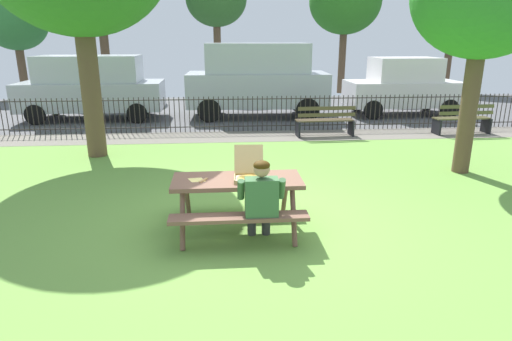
{
  "coord_description": "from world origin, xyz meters",
  "views": [
    {
      "loc": [
        -0.56,
        -6.09,
        2.66
      ],
      "look_at": [
        -0.06,
        0.13,
        0.75
      ],
      "focal_mm": 30.71,
      "sensor_mm": 36.0,
      "label": 1
    }
  ],
  "objects_px": {
    "adult_at_table": "(261,198)",
    "pizza_slice_on_table": "(198,180)",
    "parked_car_far_left": "(92,86)",
    "parked_car_left": "(257,79)",
    "pizza_box_open": "(249,173)",
    "park_bench_right": "(463,119)",
    "far_tree_midright": "(345,2)",
    "parked_car_center": "(403,86)",
    "far_tree_left": "(15,22)",
    "picnic_table_foreground": "(237,190)",
    "park_bench_center": "(325,121)",
    "far_tree_right": "(452,26)"
  },
  "relations": [
    {
      "from": "park_bench_center",
      "to": "pizza_slice_on_table",
      "type": "bearing_deg",
      "value": -118.06
    },
    {
      "from": "pizza_box_open",
      "to": "parked_car_left",
      "type": "bearing_deg",
      "value": 84.53
    },
    {
      "from": "pizza_box_open",
      "to": "parked_car_left",
      "type": "height_order",
      "value": "parked_car_left"
    },
    {
      "from": "park_bench_center",
      "to": "far_tree_right",
      "type": "distance_m",
      "value": 13.09
    },
    {
      "from": "far_tree_right",
      "to": "far_tree_midright",
      "type": "bearing_deg",
      "value": 180.0
    },
    {
      "from": "far_tree_midright",
      "to": "adult_at_table",
      "type": "bearing_deg",
      "value": -108.53
    },
    {
      "from": "picnic_table_foreground",
      "to": "park_bench_center",
      "type": "bearing_deg",
      "value": 66.01
    },
    {
      "from": "parked_car_center",
      "to": "far_tree_left",
      "type": "relative_size",
      "value": 0.86
    },
    {
      "from": "picnic_table_foreground",
      "to": "pizza_box_open",
      "type": "relative_size",
      "value": 3.45
    },
    {
      "from": "pizza_slice_on_table",
      "to": "adult_at_table",
      "type": "bearing_deg",
      "value": -30.2
    },
    {
      "from": "pizza_slice_on_table",
      "to": "park_bench_center",
      "type": "bearing_deg",
      "value": 61.94
    },
    {
      "from": "parked_car_left",
      "to": "parked_car_center",
      "type": "distance_m",
      "value": 5.14
    },
    {
      "from": "pizza_slice_on_table",
      "to": "park_bench_right",
      "type": "distance_m",
      "value": 9.37
    },
    {
      "from": "pizza_slice_on_table",
      "to": "parked_car_left",
      "type": "xyz_separation_m",
      "value": [
        1.59,
        9.26,
        0.53
      ]
    },
    {
      "from": "park_bench_right",
      "to": "far_tree_right",
      "type": "bearing_deg",
      "value": 65.46
    },
    {
      "from": "picnic_table_foreground",
      "to": "pizza_slice_on_table",
      "type": "relative_size",
      "value": 6.3
    },
    {
      "from": "picnic_table_foreground",
      "to": "parked_car_center",
      "type": "distance_m",
      "value": 11.12
    },
    {
      "from": "park_bench_right",
      "to": "parked_car_far_left",
      "type": "xyz_separation_m",
      "value": [
        -11.08,
        3.24,
        0.68
      ]
    },
    {
      "from": "picnic_table_foreground",
      "to": "adult_at_table",
      "type": "relative_size",
      "value": 1.52
    },
    {
      "from": "pizza_box_open",
      "to": "park_bench_right",
      "type": "relative_size",
      "value": 0.32
    },
    {
      "from": "picnic_table_foreground",
      "to": "parked_car_left",
      "type": "xyz_separation_m",
      "value": [
        1.05,
        9.24,
        0.71
      ]
    },
    {
      "from": "park_bench_right",
      "to": "parked_car_left",
      "type": "relative_size",
      "value": 0.34
    },
    {
      "from": "park_bench_center",
      "to": "parked_car_left",
      "type": "relative_size",
      "value": 0.34
    },
    {
      "from": "far_tree_right",
      "to": "adult_at_table",
      "type": "bearing_deg",
      "value": -123.65
    },
    {
      "from": "pizza_slice_on_table",
      "to": "parked_car_center",
      "type": "relative_size",
      "value": 0.07
    },
    {
      "from": "pizza_box_open",
      "to": "far_tree_right",
      "type": "bearing_deg",
      "value": 55.21
    },
    {
      "from": "parked_car_far_left",
      "to": "adult_at_table",
      "type": "bearing_deg",
      "value": -64.06
    },
    {
      "from": "pizza_box_open",
      "to": "park_bench_right",
      "type": "height_order",
      "value": "pizza_box_open"
    },
    {
      "from": "picnic_table_foreground",
      "to": "far_tree_right",
      "type": "distance_m",
      "value": 19.34
    },
    {
      "from": "pizza_slice_on_table",
      "to": "far_tree_left",
      "type": "bearing_deg",
      "value": 119.2
    },
    {
      "from": "picnic_table_foreground",
      "to": "far_tree_midright",
      "type": "bearing_deg",
      "value": 69.98
    },
    {
      "from": "pizza_box_open",
      "to": "far_tree_right",
      "type": "height_order",
      "value": "far_tree_right"
    },
    {
      "from": "parked_car_left",
      "to": "far_tree_midright",
      "type": "bearing_deg",
      "value": 54.06
    },
    {
      "from": "picnic_table_foreground",
      "to": "parked_car_far_left",
      "type": "relative_size",
      "value": 0.39
    },
    {
      "from": "picnic_table_foreground",
      "to": "parked_car_far_left",
      "type": "xyz_separation_m",
      "value": [
        -4.45,
        9.24,
        0.5
      ]
    },
    {
      "from": "picnic_table_foreground",
      "to": "far_tree_midright",
      "type": "distance_m",
      "value": 17.06
    },
    {
      "from": "pizza_box_open",
      "to": "pizza_slice_on_table",
      "type": "height_order",
      "value": "pizza_box_open"
    },
    {
      "from": "adult_at_table",
      "to": "far_tree_left",
      "type": "bearing_deg",
      "value": 120.69
    },
    {
      "from": "parked_car_far_left",
      "to": "parked_car_left",
      "type": "bearing_deg",
      "value": -0.0
    },
    {
      "from": "picnic_table_foreground",
      "to": "pizza_box_open",
      "type": "xyz_separation_m",
      "value": [
        0.16,
        -0.0,
        0.26
      ]
    },
    {
      "from": "picnic_table_foreground",
      "to": "far_tree_left",
      "type": "xyz_separation_m",
      "value": [
        -9.31,
        15.66,
        2.68
      ]
    },
    {
      "from": "parked_car_far_left",
      "to": "far_tree_midright",
      "type": "xyz_separation_m",
      "value": [
        10.16,
        6.43,
        3.14
      ]
    },
    {
      "from": "adult_at_table",
      "to": "park_bench_right",
      "type": "distance_m",
      "value": 9.08
    },
    {
      "from": "park_bench_center",
      "to": "parked_car_center",
      "type": "distance_m",
      "value": 4.81
    },
    {
      "from": "pizza_slice_on_table",
      "to": "parked_car_left",
      "type": "height_order",
      "value": "parked_car_left"
    },
    {
      "from": "pizza_box_open",
      "to": "far_tree_midright",
      "type": "height_order",
      "value": "far_tree_midright"
    },
    {
      "from": "parked_car_far_left",
      "to": "far_tree_left",
      "type": "height_order",
      "value": "far_tree_left"
    },
    {
      "from": "adult_at_table",
      "to": "pizza_slice_on_table",
      "type": "bearing_deg",
      "value": 149.8
    },
    {
      "from": "adult_at_table",
      "to": "park_bench_center",
      "type": "height_order",
      "value": "adult_at_table"
    },
    {
      "from": "parked_car_left",
      "to": "far_tree_right",
      "type": "xyz_separation_m",
      "value": [
        10.0,
        6.43,
        1.87
      ]
    }
  ]
}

